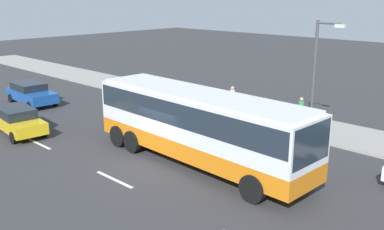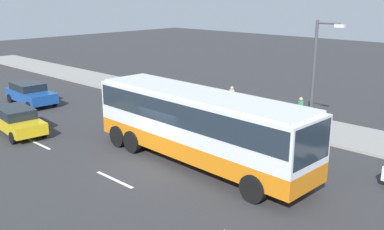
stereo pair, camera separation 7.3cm
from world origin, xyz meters
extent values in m
plane|color=#333335|center=(0.00, 0.00, 0.00)|extent=(120.00, 120.00, 0.00)
cube|color=gray|center=(0.00, 9.66, 0.07)|extent=(80.00, 4.00, 0.15)
cube|color=white|center=(-10.77, -2.51, 0.00)|extent=(2.40, 0.16, 0.01)
cube|color=white|center=(-6.52, -2.51, 0.00)|extent=(2.40, 0.16, 0.01)
cube|color=white|center=(0.02, -2.51, 0.00)|extent=(2.40, 0.16, 0.01)
cube|color=orange|center=(1.38, 1.22, 0.95)|extent=(11.51, 3.03, 0.80)
cube|color=silver|center=(1.38, 1.22, 2.30)|extent=(11.51, 3.03, 1.89)
cube|color=#1E2833|center=(1.38, 1.22, 2.57)|extent=(11.28, 3.05, 1.04)
cube|color=#1E2833|center=(7.03, 1.01, 2.39)|extent=(0.21, 2.39, 1.51)
cube|color=silver|center=(1.38, 1.22, 3.30)|extent=(11.05, 2.86, 0.12)
cylinder|color=black|center=(5.53, 2.32, 0.55)|extent=(1.11, 0.34, 1.10)
cylinder|color=black|center=(5.43, -0.18, 0.55)|extent=(1.11, 0.34, 1.10)
cylinder|color=black|center=(-1.88, 2.60, 0.55)|extent=(1.11, 0.34, 1.10)
cylinder|color=black|center=(-1.98, 0.10, 0.55)|extent=(1.11, 0.34, 1.10)
cylinder|color=black|center=(-3.08, 2.64, 0.55)|extent=(1.11, 0.34, 1.10)
cylinder|color=black|center=(-3.18, 0.15, 0.55)|extent=(1.11, 0.34, 1.10)
cube|color=#194799|center=(-14.68, 1.30, 0.66)|extent=(4.50, 2.05, 0.69)
cube|color=black|center=(-15.08, 1.32, 1.25)|extent=(2.50, 1.82, 0.49)
cylinder|color=black|center=(-13.08, 2.13, 0.32)|extent=(0.65, 0.23, 0.64)
cylinder|color=black|center=(-13.15, 0.34, 0.32)|extent=(0.65, 0.23, 0.64)
cylinder|color=black|center=(-16.20, 2.26, 0.32)|extent=(0.65, 0.23, 0.64)
cylinder|color=black|center=(-16.27, 0.47, 0.32)|extent=(0.65, 0.23, 0.64)
cube|color=gold|center=(-9.04, -2.41, 0.63)|extent=(4.72, 2.15, 0.62)
cube|color=black|center=(-9.17, -2.39, 1.20)|extent=(2.66, 1.82, 0.52)
cylinder|color=black|center=(-7.33, -1.75, 0.32)|extent=(0.66, 0.26, 0.64)
cylinder|color=black|center=(-7.49, -3.38, 0.32)|extent=(0.66, 0.26, 0.64)
cylinder|color=black|center=(-10.59, -1.43, 0.32)|extent=(0.66, 0.26, 0.64)
cylinder|color=#38334C|center=(1.85, 9.65, 0.55)|extent=(0.14, 0.14, 0.80)
cylinder|color=#38334C|center=(1.71, 9.57, 0.55)|extent=(0.14, 0.14, 0.80)
cylinder|color=#338C4C|center=(1.78, 9.61, 1.25)|extent=(0.32, 0.32, 0.60)
sphere|color=tan|center=(1.78, 9.61, 1.66)|extent=(0.22, 0.22, 0.22)
cylinder|color=black|center=(-2.95, 9.03, 0.56)|extent=(0.14, 0.14, 0.83)
cylinder|color=black|center=(-2.86, 9.16, 0.56)|extent=(0.14, 0.14, 0.83)
cylinder|color=beige|center=(-2.90, 9.09, 1.29)|extent=(0.32, 0.32, 0.62)
sphere|color=tan|center=(-2.90, 9.09, 1.71)|extent=(0.22, 0.22, 0.22)
cylinder|color=#47474C|center=(3.12, 8.31, 3.21)|extent=(0.16, 0.16, 6.11)
cylinder|color=#47474C|center=(3.72, 8.31, 6.11)|extent=(1.21, 0.10, 0.10)
cube|color=silver|center=(4.33, 8.31, 6.01)|extent=(0.50, 0.24, 0.16)
camera|label=1|loc=(13.91, -12.35, 7.50)|focal=40.29mm
camera|label=2|loc=(13.85, -12.40, 7.50)|focal=40.29mm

